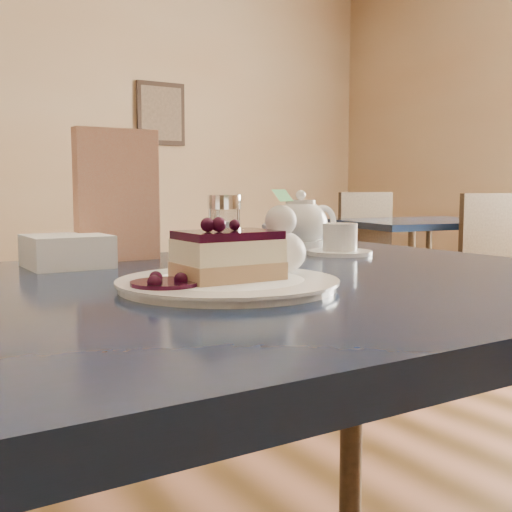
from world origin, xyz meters
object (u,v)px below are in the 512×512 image
cheesecake_slice (228,256)px  tea_set (308,228)px  dessert_plate (228,284)px  bg_table_far_right (419,324)px  main_table (209,343)px

cheesecake_slice → tea_set: bearing=42.3°
dessert_plate → bg_table_far_right: (2.66, 2.15, -0.75)m
main_table → cheesecake_slice: 0.14m
main_table → bg_table_far_right: (2.66, 2.09, -0.66)m
tea_set → cheesecake_slice: bearing=-137.9°
main_table → dessert_plate: bearing=-90.0°
cheesecake_slice → tea_set: 0.55m
cheesecake_slice → bg_table_far_right: bearing=39.1°
main_table → dessert_plate: 0.11m
dessert_plate → cheesecake_slice: bearing=0.0°
dessert_plate → cheesecake_slice: (0.00, 0.00, 0.04)m
tea_set → bg_table_far_right: tea_set is taller
tea_set → bg_table_far_right: (2.25, 1.78, -0.79)m
cheesecake_slice → tea_set: size_ratio=0.49×
bg_table_far_right → main_table: bearing=-131.8°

